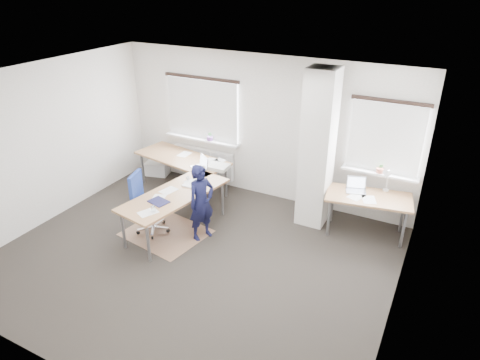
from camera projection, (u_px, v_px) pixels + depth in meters
The scene contains 8 objects.
ground at pixel (194, 257), 6.84m from camera, with size 6.00×6.00×0.00m, color black.
room_shell at pixel (215, 148), 6.36m from camera, with size 6.04×5.04×2.82m.
floor_mat at pixel (166, 233), 7.47m from camera, with size 1.32×1.12×0.01m, color #91694F.
white_crate at pixel (157, 168), 9.57m from camera, with size 0.48×0.34×0.29m, color white.
desk_main at pixel (181, 176), 7.93m from camera, with size 2.40×2.98×0.96m.
desk_side at pixel (369, 198), 7.18m from camera, with size 1.50×0.93×1.22m.
task_chair at pixel (150, 216), 7.41m from camera, with size 0.61×0.60×1.09m.
person at pixel (201, 203), 7.08m from camera, with size 0.49×0.32×1.34m, color black.
Camera 1 is at (3.23, -4.63, 4.12)m, focal length 32.00 mm.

